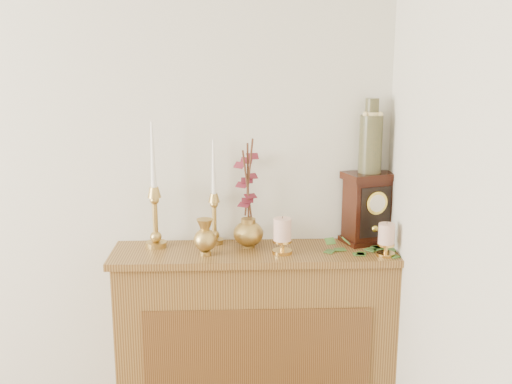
{
  "coord_description": "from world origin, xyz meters",
  "views": [
    {
      "loc": [
        1.31,
        -0.36,
        1.75
      ],
      "look_at": [
        1.4,
        2.05,
        1.2
      ],
      "focal_mm": 42.0,
      "sensor_mm": 36.0,
      "label": 1
    }
  ],
  "objects_px": {
    "candlestick_center": "(214,210)",
    "mantel_clock": "(368,208)",
    "ceramic_vase": "(371,140)",
    "candlestick_left": "(155,207)",
    "bud_vase": "(205,237)",
    "ginger_jar": "(247,197)"
  },
  "relations": [
    {
      "from": "candlestick_center",
      "to": "mantel_clock",
      "type": "distance_m",
      "value": 0.68
    },
    {
      "from": "candlestick_center",
      "to": "ceramic_vase",
      "type": "distance_m",
      "value": 0.75
    },
    {
      "from": "mantel_clock",
      "to": "candlestick_left",
      "type": "bearing_deg",
      "value": 163.39
    },
    {
      "from": "candlestick_left",
      "to": "ceramic_vase",
      "type": "distance_m",
      "value": 0.98
    },
    {
      "from": "bud_vase",
      "to": "ginger_jar",
      "type": "xyz_separation_m",
      "value": [
        0.18,
        0.14,
        0.14
      ]
    },
    {
      "from": "ginger_jar",
      "to": "mantel_clock",
      "type": "bearing_deg",
      "value": 1.85
    },
    {
      "from": "candlestick_left",
      "to": "ginger_jar",
      "type": "relative_size",
      "value": 1.13
    },
    {
      "from": "candlestick_left",
      "to": "ginger_jar",
      "type": "height_order",
      "value": "candlestick_left"
    },
    {
      "from": "candlestick_center",
      "to": "ginger_jar",
      "type": "height_order",
      "value": "ginger_jar"
    },
    {
      "from": "candlestick_left",
      "to": "ceramic_vase",
      "type": "relative_size",
      "value": 1.7
    },
    {
      "from": "candlestick_center",
      "to": "ginger_jar",
      "type": "distance_m",
      "value": 0.16
    },
    {
      "from": "candlestick_center",
      "to": "ceramic_vase",
      "type": "relative_size",
      "value": 1.44
    },
    {
      "from": "candlestick_left",
      "to": "ginger_jar",
      "type": "xyz_separation_m",
      "value": [
        0.4,
        0.02,
        0.04
      ]
    },
    {
      "from": "candlestick_left",
      "to": "ceramic_vase",
      "type": "height_order",
      "value": "ceramic_vase"
    },
    {
      "from": "bud_vase",
      "to": "mantel_clock",
      "type": "xyz_separation_m",
      "value": [
        0.72,
        0.15,
        0.08
      ]
    },
    {
      "from": "mantel_clock",
      "to": "ceramic_vase",
      "type": "distance_m",
      "value": 0.31
    },
    {
      "from": "mantel_clock",
      "to": "ceramic_vase",
      "type": "relative_size",
      "value": 0.99
    },
    {
      "from": "ginger_jar",
      "to": "bud_vase",
      "type": "bearing_deg",
      "value": -143.06
    },
    {
      "from": "candlestick_left",
      "to": "ginger_jar",
      "type": "bearing_deg",
      "value": 2.46
    },
    {
      "from": "candlestick_center",
      "to": "ceramic_vase",
      "type": "xyz_separation_m",
      "value": [
        0.68,
        -0.01,
        0.31
      ]
    },
    {
      "from": "candlestick_left",
      "to": "bud_vase",
      "type": "height_order",
      "value": "candlestick_left"
    },
    {
      "from": "candlestick_left",
      "to": "candlestick_center",
      "type": "bearing_deg",
      "value": 9.55
    }
  ]
}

